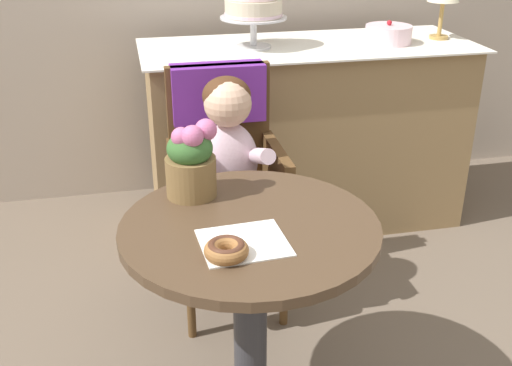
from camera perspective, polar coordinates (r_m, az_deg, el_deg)
The scene contains 9 objects.
cafe_table at distance 1.82m, azimuth -0.55°, elevation -9.63°, with size 0.72×0.72×0.72m.
wicker_chair at distance 2.40m, azimuth -3.03°, elevation 3.00°, with size 0.42×0.45×0.95m.
seated_child at distance 2.24m, azimuth -2.40°, elevation 2.43°, with size 0.27×0.32×0.73m.
paper_napkin at distance 1.61m, azimuth -1.14°, elevation -5.50°, with size 0.22×0.20×0.00m, color white.
donut_front at distance 1.55m, azimuth -2.74°, elevation -6.09°, with size 0.11×0.11×0.04m.
flower_vase at distance 1.83m, azimuth -6.00°, elevation 2.12°, with size 0.16×0.15×0.23m.
display_counter at distance 3.09m, azimuth 4.57°, elevation 4.43°, with size 1.56×0.62×0.90m.
tiered_cake_stand at distance 2.86m, azimuth -0.24°, elevation 15.95°, with size 0.30×0.30×0.27m.
round_layer_cake at distance 3.04m, azimuth 12.05°, elevation 13.21°, with size 0.22×0.22×0.11m.
Camera 1 is at (-0.30, -1.46, 1.55)m, focal length 43.59 mm.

